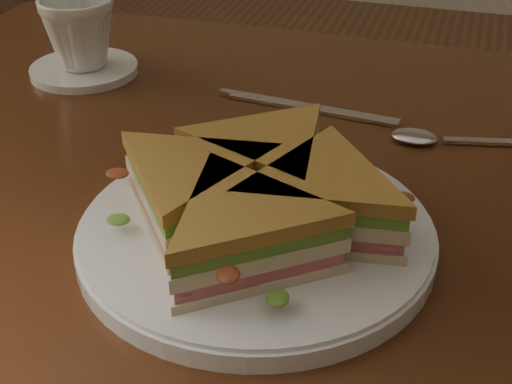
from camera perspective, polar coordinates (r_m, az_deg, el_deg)
table at (r=0.73m, az=6.13°, el=-5.94°), size 1.20×0.80×0.75m
plate at (r=0.59m, az=0.00°, el=-3.46°), size 0.29×0.29×0.02m
sandwich_wedges at (r=0.57m, az=0.00°, el=-0.43°), size 0.28×0.28×0.06m
crisps_mound at (r=0.57m, az=0.00°, el=-0.76°), size 0.09×0.09×0.05m
spoon at (r=0.77m, az=14.23°, el=4.16°), size 0.18×0.06×0.01m
knife at (r=0.82m, az=3.52°, el=6.82°), size 0.22×0.03×0.00m
saucer at (r=0.94m, az=-13.58°, el=9.51°), size 0.13×0.13×0.01m
coffee_cup at (r=0.92m, az=-13.96°, el=12.26°), size 0.12×0.12×0.09m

